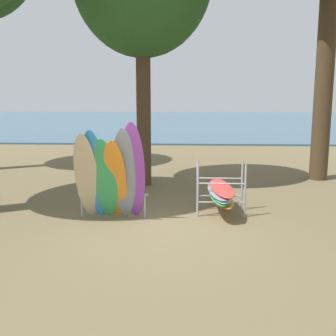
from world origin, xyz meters
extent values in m
plane|color=brown|center=(0.00, 0.00, 0.00)|extent=(80.00, 80.00, 0.00)
cube|color=#38607A|center=(0.00, 31.95, 0.05)|extent=(80.00, 36.00, 0.10)
cylinder|color=#4C3823|center=(-0.81, 4.19, 2.48)|extent=(0.44, 0.44, 4.96)
cylinder|color=#4C3823|center=(4.93, 5.30, 3.43)|extent=(0.59, 0.59, 6.85)
ellipsoid|color=#C6B289|center=(-1.69, 0.33, 1.03)|extent=(0.56, 0.95, 2.05)
ellipsoid|color=#2D8ED1|center=(-1.48, 0.34, 1.06)|extent=(0.57, 0.89, 2.12)
ellipsoid|color=#339E56|center=(-1.27, 0.36, 0.97)|extent=(0.54, 0.79, 1.93)
ellipsoid|color=orange|center=(-1.07, 0.38, 0.95)|extent=(0.54, 0.85, 1.90)
ellipsoid|color=gray|center=(-0.86, 0.39, 1.08)|extent=(0.58, 0.77, 2.16)
ellipsoid|color=purple|center=(-0.65, 0.41, 1.15)|extent=(0.53, 0.80, 2.29)
cylinder|color=#9EA0A5|center=(-1.91, 0.66, 0.28)|extent=(0.04, 0.04, 0.55)
cylinder|color=#9EA0A5|center=(-0.43, 0.67, 0.28)|extent=(0.04, 0.04, 0.55)
cylinder|color=#9EA0A5|center=(-1.17, 0.66, 0.55)|extent=(1.64, 0.05, 0.04)
cylinder|color=#9EA0A5|center=(0.80, 0.82, 0.62)|extent=(0.05, 0.05, 1.25)
cylinder|color=#9EA0A5|center=(1.90, 0.82, 0.62)|extent=(0.05, 0.05, 1.25)
cylinder|color=#9EA0A5|center=(0.80, 1.42, 0.62)|extent=(0.05, 0.05, 1.25)
cylinder|color=#9EA0A5|center=(1.90, 1.42, 0.62)|extent=(0.05, 0.05, 1.25)
cylinder|color=#9EA0A5|center=(1.35, 0.82, 0.35)|extent=(1.10, 0.04, 0.04)
cylinder|color=#9EA0A5|center=(1.35, 0.82, 0.80)|extent=(1.10, 0.04, 0.04)
cylinder|color=#9EA0A5|center=(1.35, 1.42, 0.35)|extent=(1.10, 0.04, 0.04)
cylinder|color=#9EA0A5|center=(1.35, 1.42, 0.80)|extent=(1.10, 0.04, 0.04)
ellipsoid|color=orange|center=(1.37, 1.12, 0.40)|extent=(0.63, 2.13, 0.06)
ellipsoid|color=#339E56|center=(1.35, 1.12, 0.46)|extent=(0.51, 2.10, 0.06)
ellipsoid|color=white|center=(1.40, 1.12, 0.52)|extent=(0.59, 2.12, 0.06)
ellipsoid|color=gray|center=(1.31, 1.12, 0.58)|extent=(0.58, 2.12, 0.06)
ellipsoid|color=red|center=(1.38, 1.12, 0.64)|extent=(0.63, 2.13, 0.06)
camera|label=1|loc=(0.58, -8.74, 2.91)|focal=44.88mm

